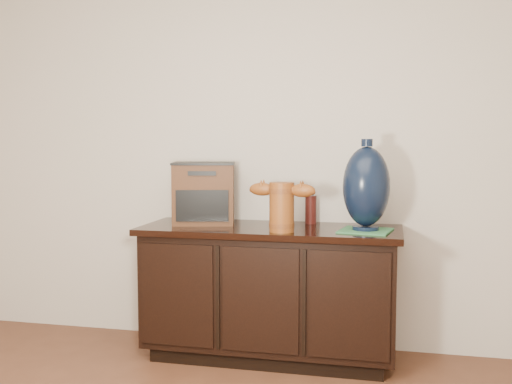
% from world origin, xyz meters
% --- Properties ---
extents(room, '(5.00, 5.00, 5.00)m').
position_xyz_m(room, '(0.00, 0.00, 1.30)').
color(room, '#512D1B').
rests_on(room, ground).
extents(sideboard, '(1.46, 0.56, 0.75)m').
position_xyz_m(sideboard, '(0.00, 2.23, 0.39)').
color(sideboard, black).
rests_on(sideboard, ground).
extents(terracotta_vessel, '(0.38, 0.16, 0.26)m').
position_xyz_m(terracotta_vessel, '(0.10, 2.07, 0.90)').
color(terracotta_vessel, brown).
rests_on(terracotta_vessel, sideboard).
extents(tv_radio, '(0.42, 0.36, 0.36)m').
position_xyz_m(tv_radio, '(-0.41, 2.29, 0.93)').
color(tv_radio, '#442411').
rests_on(tv_radio, sideboard).
extents(green_mat, '(0.30, 0.30, 0.01)m').
position_xyz_m(green_mat, '(0.53, 2.18, 0.76)').
color(green_mat, '#326F40').
rests_on(green_mat, sideboard).
extents(lamp_base, '(0.29, 0.29, 0.49)m').
position_xyz_m(lamp_base, '(0.53, 2.18, 0.99)').
color(lamp_base, black).
rests_on(lamp_base, green_mat).
extents(spray_can, '(0.07, 0.07, 0.19)m').
position_xyz_m(spray_can, '(0.20, 2.42, 0.85)').
color(spray_can, '#55130E').
rests_on(spray_can, sideboard).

